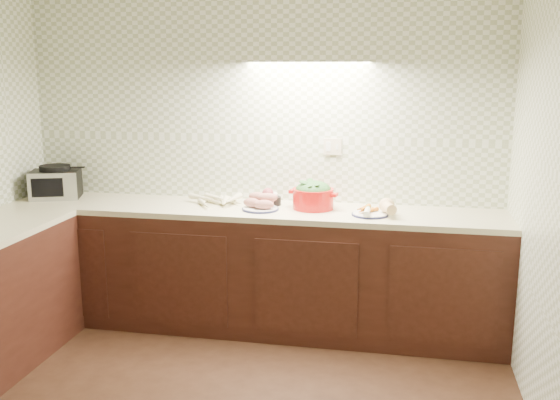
% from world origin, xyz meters
% --- Properties ---
extents(room, '(3.60, 3.60, 2.60)m').
position_xyz_m(room, '(0.00, 0.00, 1.63)').
color(room, black).
rests_on(room, ground).
extents(counter, '(3.60, 3.60, 0.90)m').
position_xyz_m(counter, '(-0.68, 0.68, 0.45)').
color(counter, black).
rests_on(counter, ground).
extents(toaster_oven, '(0.43, 0.38, 0.25)m').
position_xyz_m(toaster_oven, '(-1.56, 1.55, 1.02)').
color(toaster_oven, black).
rests_on(toaster_oven, counter).
extents(parsnip_pile, '(0.40, 0.37, 0.08)m').
position_xyz_m(parsnip_pile, '(-0.26, 1.55, 0.93)').
color(parsnip_pile, beige).
rests_on(parsnip_pile, counter).
extents(sweet_potato_plate, '(0.27, 0.26, 0.12)m').
position_xyz_m(sweet_potato_plate, '(0.09, 1.45, 0.95)').
color(sweet_potato_plate, '#171940').
rests_on(sweet_potato_plate, counter).
extents(onion_bowl, '(0.16, 0.16, 0.13)m').
position_xyz_m(onion_bowl, '(0.11, 1.62, 0.95)').
color(onion_bowl, black).
rests_on(onion_bowl, counter).
extents(dutch_oven, '(0.36, 0.35, 0.20)m').
position_xyz_m(dutch_oven, '(0.44, 1.56, 1.00)').
color(dutch_oven, red).
rests_on(dutch_oven, counter).
extents(veg_plate, '(0.31, 0.29, 0.12)m').
position_xyz_m(veg_plate, '(0.90, 1.45, 0.94)').
color(veg_plate, '#171940').
rests_on(veg_plate, counter).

